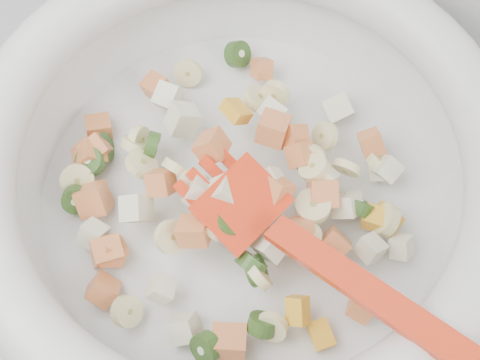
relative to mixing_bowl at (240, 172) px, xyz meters
The scene contains 1 object.
mixing_bowl is the anchor object (origin of this frame).
Camera 1 is at (0.13, 1.30, 1.42)m, focal length 50.00 mm.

